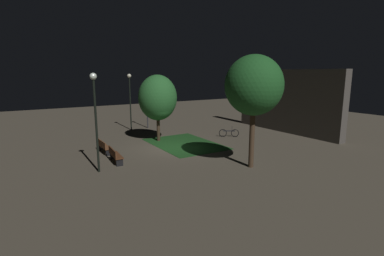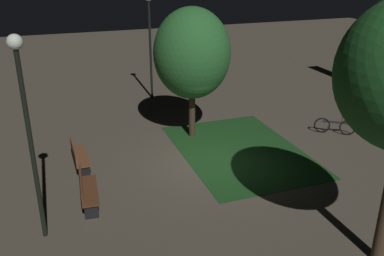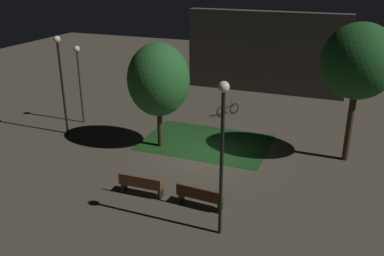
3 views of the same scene
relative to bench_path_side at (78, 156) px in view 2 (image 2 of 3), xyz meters
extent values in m
plane|color=#4C4438|center=(1.23, 4.58, -0.48)|extent=(60.00, 60.00, 0.00)
cube|color=#194219|center=(0.59, 5.92, -0.48)|extent=(6.41, 4.42, 0.01)
cube|color=brown|center=(0.00, 0.08, -0.03)|extent=(1.81, 0.51, 0.06)
cube|color=brown|center=(0.00, -0.13, 0.20)|extent=(1.80, 0.09, 0.40)
cube|color=black|center=(-0.80, 0.06, -0.27)|extent=(0.09, 0.39, 0.42)
cube|color=black|center=(0.80, 0.09, -0.27)|extent=(0.09, 0.39, 0.42)
cube|color=#512D19|center=(2.46, 0.08, -0.03)|extent=(1.83, 0.60, 0.06)
cube|color=#512D19|center=(2.45, -0.13, 0.20)|extent=(1.80, 0.18, 0.40)
cube|color=black|center=(1.66, 0.13, -0.27)|extent=(0.11, 0.39, 0.42)
cube|color=black|center=(3.26, 0.02, -0.27)|extent=(0.11, 0.39, 0.42)
cylinder|color=#38281C|center=(-1.38, 4.68, 0.82)|extent=(0.26, 0.26, 2.61)
ellipsoid|color=#28662D|center=(-1.38, 4.68, 2.95)|extent=(2.98, 2.98, 3.53)
cylinder|color=black|center=(3.65, -1.26, 2.02)|extent=(0.12, 0.12, 5.00)
sphere|color=white|center=(3.65, -1.26, 4.67)|extent=(0.36, 0.36, 0.36)
cylinder|color=black|center=(-6.80, 4.39, 1.97)|extent=(0.12, 0.12, 4.90)
cylinder|color=#333338|center=(-6.98, 6.15, 1.57)|extent=(0.12, 0.12, 4.10)
sphere|color=#F4E5B2|center=(-6.98, 6.15, 3.76)|extent=(0.36, 0.36, 0.36)
torus|color=black|center=(0.14, 9.93, -0.15)|extent=(0.43, 0.58, 0.66)
torus|color=black|center=(0.72, 10.77, -0.15)|extent=(0.43, 0.58, 0.66)
cube|color=#232328|center=(0.43, 10.35, 0.03)|extent=(0.61, 0.86, 0.08)
cylinder|color=#232328|center=(0.57, 10.56, 0.25)|extent=(0.03, 0.03, 0.40)
camera|label=1|loc=(19.22, -4.89, 4.85)|focal=27.23mm
camera|label=2|loc=(13.71, -0.69, 6.42)|focal=39.37mm
camera|label=3|loc=(7.13, -12.79, 8.05)|focal=39.25mm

